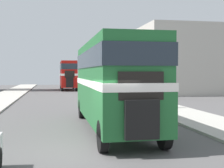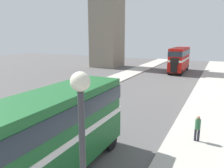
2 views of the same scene
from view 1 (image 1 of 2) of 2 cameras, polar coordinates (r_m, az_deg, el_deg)
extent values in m
plane|color=#565454|center=(11.15, -2.84, -12.16)|extent=(120.00, 120.00, 0.00)
cube|color=#1E602D|center=(15.00, 0.00, -3.33)|extent=(2.51, 10.10, 1.59)
cube|color=white|center=(14.94, 0.00, 0.25)|extent=(2.53, 10.15, 0.29)
cube|color=#1E602D|center=(14.94, 0.00, 4.13)|extent=(2.46, 9.90, 1.73)
cube|color=#232D38|center=(14.95, 0.00, 4.46)|extent=(2.53, 10.00, 0.78)
cube|color=black|center=(10.03, 5.51, -6.51)|extent=(1.13, 0.20, 1.27)
cube|color=black|center=(10.07, 5.31, -0.33)|extent=(1.51, 0.12, 0.92)
cylinder|color=black|center=(10.87, -1.73, -9.50)|extent=(0.28, 1.12, 1.12)
cylinder|color=black|center=(11.43, 9.52, -8.96)|extent=(0.28, 1.12, 1.12)
cylinder|color=black|center=(18.92, -5.62, -4.54)|extent=(0.28, 1.12, 1.12)
cylinder|color=black|center=(19.24, 1.03, -4.41)|extent=(0.28, 1.12, 1.12)
cube|color=#B2140F|center=(49.53, -8.02, 0.54)|extent=(2.35, 9.03, 1.73)
cube|color=white|center=(49.51, -8.03, 1.73)|extent=(2.38, 9.07, 0.32)
cube|color=#B2140F|center=(49.51, -8.03, 3.01)|extent=(2.31, 8.85, 1.89)
cube|color=#232D38|center=(49.52, -8.03, 3.12)|extent=(2.38, 8.94, 0.85)
cube|color=black|center=(44.92, -7.74, 0.27)|extent=(1.06, 0.20, 1.39)
cube|color=black|center=(45.03, -7.76, 1.77)|extent=(1.41, 0.12, 1.01)
cylinder|color=black|center=(45.91, -9.09, -0.64)|extent=(0.28, 1.12, 1.12)
cylinder|color=black|center=(46.01, -6.51, -0.62)|extent=(0.28, 1.12, 1.12)
cylinder|color=black|center=(53.02, -9.31, -0.27)|extent=(0.28, 1.12, 1.12)
cylinder|color=black|center=(53.11, -7.08, -0.25)|extent=(0.28, 1.12, 1.12)
cylinder|color=#282833|center=(23.49, 9.85, -3.36)|extent=(0.15, 0.15, 0.80)
cylinder|color=#282833|center=(23.55, 10.27, -3.35)|extent=(0.15, 0.15, 0.80)
cylinder|color=#336B42|center=(23.46, 10.07, -1.62)|extent=(0.33, 0.33, 0.63)
sphere|color=#9E7051|center=(23.44, 10.08, -0.58)|extent=(0.22, 0.22, 0.22)
cube|color=#B2ADA3|center=(43.46, 16.85, 4.07)|extent=(18.13, 10.81, 8.58)
cube|color=gold|center=(40.05, 5.15, 0.88)|extent=(0.12, 10.27, 1.03)
camera|label=2|loc=(12.94, 38.07, 18.89)|focal=35.00mm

